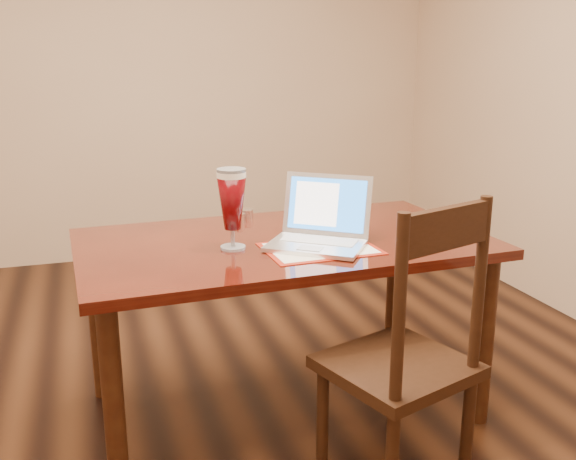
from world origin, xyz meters
name	(u,v)px	position (x,y,z in m)	size (l,w,h in m)	color
ground	(212,424)	(0.00, 0.00, 0.00)	(5.00, 5.00, 0.00)	black
dining_table	(283,258)	(0.32, 0.03, 0.69)	(1.68, 0.99, 1.09)	#491309
dining_chair	(405,361)	(0.55, -0.61, 0.50)	(0.57, 0.55, 1.07)	black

